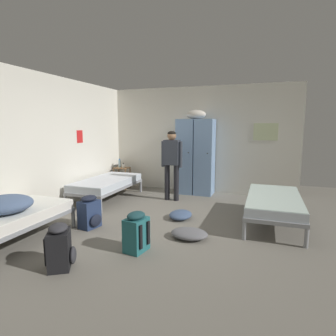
{
  "coord_description": "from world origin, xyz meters",
  "views": [
    {
      "loc": [
        1.62,
        -4.3,
        1.69
      ],
      "look_at": [
        0.0,
        0.27,
        0.95
      ],
      "focal_mm": 29.62,
      "sensor_mm": 36.0,
      "label": 1
    }
  ],
  "objects_px": {
    "bedding_heap": "(6,204)",
    "clothes_pile_grey": "(189,234)",
    "lotion_bottle": "(123,166)",
    "backpack_teal": "(136,232)",
    "person_traveler": "(172,159)",
    "backpack_navy": "(90,213)",
    "bed_left_front": "(5,220)",
    "locker_bank": "(196,155)",
    "bed_right": "(274,202)",
    "water_bottle": "(120,163)",
    "backpack_black": "(60,247)",
    "shelf_unit": "(122,176)",
    "clothes_pile_denim": "(181,215)",
    "bed_left_rear": "(107,183)"
  },
  "relations": [
    {
      "from": "locker_bank",
      "to": "backpack_teal",
      "type": "xyz_separation_m",
      "value": [
        0.03,
        -3.45,
        -0.71
      ]
    },
    {
      "from": "shelf_unit",
      "to": "lotion_bottle",
      "type": "distance_m",
      "value": 0.29
    },
    {
      "from": "shelf_unit",
      "to": "water_bottle",
      "type": "height_order",
      "value": "water_bottle"
    },
    {
      "from": "bed_right",
      "to": "backpack_teal",
      "type": "xyz_separation_m",
      "value": [
        -1.78,
        -1.79,
        -0.12
      ]
    },
    {
      "from": "shelf_unit",
      "to": "clothes_pile_denim",
      "type": "height_order",
      "value": "shelf_unit"
    },
    {
      "from": "person_traveler",
      "to": "bed_left_front",
      "type": "bearing_deg",
      "value": -114.55
    },
    {
      "from": "shelf_unit",
      "to": "bed_left_rear",
      "type": "bearing_deg",
      "value": -77.9
    },
    {
      "from": "bed_right",
      "to": "lotion_bottle",
      "type": "bearing_deg",
      "value": 157.97
    },
    {
      "from": "bedding_heap",
      "to": "lotion_bottle",
      "type": "relative_size",
      "value": 5.29
    },
    {
      "from": "backpack_teal",
      "to": "clothes_pile_denim",
      "type": "distance_m",
      "value": 1.5
    },
    {
      "from": "clothes_pile_denim",
      "to": "shelf_unit",
      "type": "bearing_deg",
      "value": 140.0
    },
    {
      "from": "bed_right",
      "to": "bedding_heap",
      "type": "bearing_deg",
      "value": -147.68
    },
    {
      "from": "person_traveler",
      "to": "backpack_navy",
      "type": "relative_size",
      "value": 2.86
    },
    {
      "from": "locker_bank",
      "to": "clothes_pile_grey",
      "type": "distance_m",
      "value": 3.0
    },
    {
      "from": "shelf_unit",
      "to": "water_bottle",
      "type": "xyz_separation_m",
      "value": [
        -0.08,
        0.02,
        0.33
      ]
    },
    {
      "from": "bedding_heap",
      "to": "backpack_teal",
      "type": "distance_m",
      "value": 1.86
    },
    {
      "from": "bed_left_front",
      "to": "locker_bank",
      "type": "bearing_deg",
      "value": 65.71
    },
    {
      "from": "person_traveler",
      "to": "backpack_teal",
      "type": "xyz_separation_m",
      "value": [
        0.38,
        -2.64,
        -0.69
      ]
    },
    {
      "from": "bed_left_front",
      "to": "backpack_teal",
      "type": "distance_m",
      "value": 1.87
    },
    {
      "from": "backpack_teal",
      "to": "person_traveler",
      "type": "bearing_deg",
      "value": 98.23
    },
    {
      "from": "bed_left_front",
      "to": "water_bottle",
      "type": "xyz_separation_m",
      "value": [
        -0.33,
        3.85,
        0.3
      ]
    },
    {
      "from": "bed_left_front",
      "to": "clothes_pile_grey",
      "type": "xyz_separation_m",
      "value": [
        2.38,
        1.12,
        -0.31
      ]
    },
    {
      "from": "water_bottle",
      "to": "backpack_navy",
      "type": "xyz_separation_m",
      "value": [
        1.03,
        -2.85,
        -0.42
      ]
    },
    {
      "from": "bed_right",
      "to": "clothes_pile_denim",
      "type": "relative_size",
      "value": 3.75
    },
    {
      "from": "bed_right",
      "to": "backpack_black",
      "type": "xyz_separation_m",
      "value": [
        -2.43,
        -2.51,
        -0.12
      ]
    },
    {
      "from": "bed_left_front",
      "to": "bed_left_rear",
      "type": "xyz_separation_m",
      "value": [
        0.0,
        2.66,
        0.0
      ]
    },
    {
      "from": "shelf_unit",
      "to": "backpack_navy",
      "type": "relative_size",
      "value": 1.04
    },
    {
      "from": "locker_bank",
      "to": "backpack_black",
      "type": "bearing_deg",
      "value": -98.3
    },
    {
      "from": "bed_left_front",
      "to": "clothes_pile_grey",
      "type": "distance_m",
      "value": 2.65
    },
    {
      "from": "locker_bank",
      "to": "bed_right",
      "type": "bearing_deg",
      "value": -42.43
    },
    {
      "from": "locker_bank",
      "to": "clothes_pile_denim",
      "type": "height_order",
      "value": "locker_bank"
    },
    {
      "from": "water_bottle",
      "to": "lotion_bottle",
      "type": "relative_size",
      "value": 1.77
    },
    {
      "from": "backpack_teal",
      "to": "clothes_pile_grey",
      "type": "bearing_deg",
      "value": 48.8
    },
    {
      "from": "backpack_black",
      "to": "clothes_pile_denim",
      "type": "relative_size",
      "value": 1.09
    },
    {
      "from": "water_bottle",
      "to": "backpack_teal",
      "type": "distance_m",
      "value": 4.02
    },
    {
      "from": "bed_left_rear",
      "to": "backpack_teal",
      "type": "xyz_separation_m",
      "value": [
        1.8,
        -2.19,
        -0.12
      ]
    },
    {
      "from": "bedding_heap",
      "to": "backpack_teal",
      "type": "relative_size",
      "value": 1.28
    },
    {
      "from": "shelf_unit",
      "to": "clothes_pile_denim",
      "type": "xyz_separation_m",
      "value": [
        2.24,
        -1.88,
        -0.28
      ]
    },
    {
      "from": "bed_left_rear",
      "to": "person_traveler",
      "type": "xyz_separation_m",
      "value": [
        1.42,
        0.45,
        0.57
      ]
    },
    {
      "from": "lotion_bottle",
      "to": "backpack_black",
      "type": "bearing_deg",
      "value": -71.63
    },
    {
      "from": "bed_left_front",
      "to": "bed_right",
      "type": "height_order",
      "value": "same"
    },
    {
      "from": "shelf_unit",
      "to": "bed_right",
      "type": "xyz_separation_m",
      "value": [
        3.84,
        -1.56,
        0.04
      ]
    },
    {
      "from": "person_traveler",
      "to": "shelf_unit",
      "type": "bearing_deg",
      "value": 156.83
    },
    {
      "from": "bed_right",
      "to": "bedding_heap",
      "type": "distance_m",
      "value": 4.21
    },
    {
      "from": "bed_left_rear",
      "to": "lotion_bottle",
      "type": "bearing_deg",
      "value": 99.08
    },
    {
      "from": "bedding_heap",
      "to": "clothes_pile_grey",
      "type": "bearing_deg",
      "value": 25.35
    },
    {
      "from": "bed_right",
      "to": "shelf_unit",
      "type": "bearing_deg",
      "value": 157.82
    },
    {
      "from": "bed_right",
      "to": "water_bottle",
      "type": "xyz_separation_m",
      "value": [
        -3.92,
        1.58,
        0.3
      ]
    },
    {
      "from": "bed_right",
      "to": "clothes_pile_denim",
      "type": "bearing_deg",
      "value": -168.81
    },
    {
      "from": "bed_left_front",
      "to": "water_bottle",
      "type": "distance_m",
      "value": 3.87
    }
  ]
}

